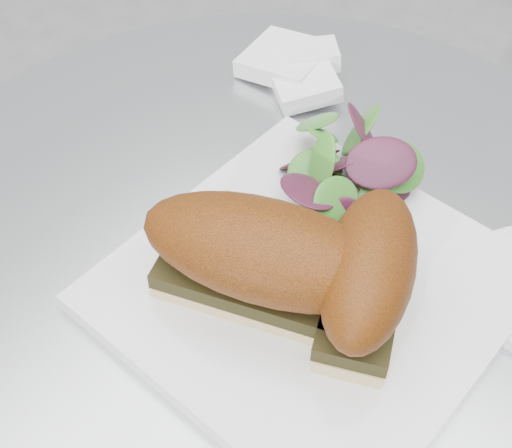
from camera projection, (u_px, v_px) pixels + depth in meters
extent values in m
cylinder|color=silver|center=(271.00, 262.00, 0.59)|extent=(0.70, 0.70, 0.02)
cylinder|color=silver|center=(266.00, 446.00, 0.86)|extent=(0.07, 0.07, 0.71)
cube|color=white|center=(311.00, 288.00, 0.55)|extent=(0.28, 0.28, 0.02)
cube|color=beige|center=(265.00, 288.00, 0.53)|extent=(0.17, 0.11, 0.01)
cube|color=black|center=(265.00, 277.00, 0.52)|extent=(0.17, 0.11, 0.01)
ellipsoid|color=#602C09|center=(265.00, 250.00, 0.50)|extent=(0.20, 0.14, 0.06)
cube|color=beige|center=(362.00, 304.00, 0.52)|extent=(0.09, 0.13, 0.01)
cube|color=black|center=(364.00, 293.00, 0.51)|extent=(0.09, 0.13, 0.01)
ellipsoid|color=#602C09|center=(369.00, 267.00, 0.49)|extent=(0.11, 0.15, 0.06)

